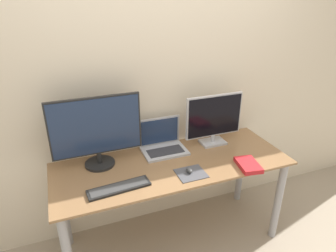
# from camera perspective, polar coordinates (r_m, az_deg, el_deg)

# --- Properties ---
(wall_back) EXTENTS (7.00, 0.05, 2.50)m
(wall_back) POSITION_cam_1_polar(r_m,az_deg,el_deg) (2.42, -2.56, 7.50)
(wall_back) COLOR beige
(wall_back) RESTS_ON ground_plane
(desk) EXTENTS (1.78, 0.67, 0.77)m
(desk) POSITION_cam_1_polar(r_m,az_deg,el_deg) (2.36, 0.89, -9.97)
(desk) COLOR olive
(desk) RESTS_ON ground_plane
(monitor_left) EXTENTS (0.65, 0.22, 0.53)m
(monitor_left) POSITION_cam_1_polar(r_m,az_deg,el_deg) (2.19, -13.49, -0.87)
(monitor_left) COLOR black
(monitor_left) RESTS_ON desk
(monitor_right) EXTENTS (0.50, 0.15, 0.43)m
(monitor_right) POSITION_cam_1_polar(r_m,az_deg,el_deg) (2.49, 8.76, 1.36)
(monitor_right) COLOR #B2B2B7
(monitor_right) RESTS_ON desk
(laptop) EXTENTS (0.35, 0.25, 0.25)m
(laptop) POSITION_cam_1_polar(r_m,az_deg,el_deg) (2.43, -1.11, -3.21)
(laptop) COLOR #ADADB2
(laptop) RESTS_ON desk
(keyboard) EXTENTS (0.42, 0.14, 0.02)m
(keyboard) POSITION_cam_1_polar(r_m,az_deg,el_deg) (2.03, -9.31, -11.52)
(keyboard) COLOR black
(keyboard) RESTS_ON desk
(mousepad) EXTENTS (0.20, 0.18, 0.00)m
(mousepad) POSITION_cam_1_polar(r_m,az_deg,el_deg) (2.16, 4.41, -8.98)
(mousepad) COLOR #47474C
(mousepad) RESTS_ON desk
(mouse) EXTENTS (0.04, 0.06, 0.03)m
(mouse) POSITION_cam_1_polar(r_m,az_deg,el_deg) (2.16, 4.05, -8.44)
(mouse) COLOR #333333
(mouse) RESTS_ON mousepad
(book) EXTENTS (0.18, 0.24, 0.03)m
(book) POSITION_cam_1_polar(r_m,az_deg,el_deg) (2.30, 15.03, -7.17)
(book) COLOR red
(book) RESTS_ON desk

